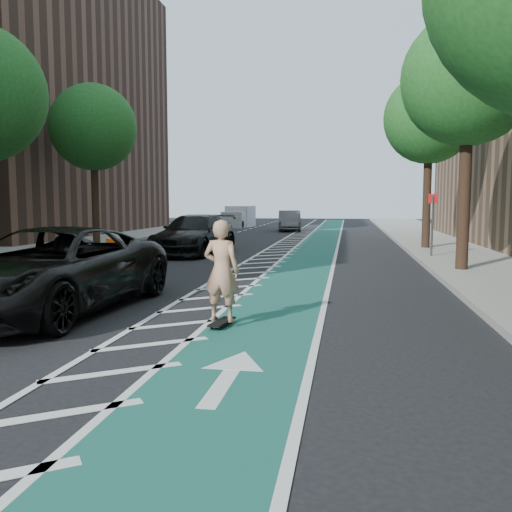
% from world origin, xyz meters
% --- Properties ---
extents(ground, '(120.00, 120.00, 0.00)m').
position_xyz_m(ground, '(0.00, 0.00, 0.00)').
color(ground, black).
rests_on(ground, ground).
extents(bike_lane, '(2.00, 90.00, 0.01)m').
position_xyz_m(bike_lane, '(3.00, 10.00, 0.01)').
color(bike_lane, '#18544E').
rests_on(bike_lane, ground).
extents(buffer_strip, '(1.40, 90.00, 0.01)m').
position_xyz_m(buffer_strip, '(1.50, 10.00, 0.01)').
color(buffer_strip, silver).
rests_on(buffer_strip, ground).
extents(sidewalk_right, '(5.00, 90.00, 0.15)m').
position_xyz_m(sidewalk_right, '(9.50, 10.00, 0.07)').
color(sidewalk_right, gray).
rests_on(sidewalk_right, ground).
extents(curb_right, '(0.12, 90.00, 0.16)m').
position_xyz_m(curb_right, '(7.05, 10.00, 0.08)').
color(curb_right, gray).
rests_on(curb_right, ground).
extents(curb_left, '(0.12, 90.00, 0.16)m').
position_xyz_m(curb_left, '(-7.05, 10.00, 0.08)').
color(curb_left, gray).
rests_on(curb_left, ground).
extents(building_left_far, '(14.00, 22.00, 18.00)m').
position_xyz_m(building_left_far, '(-17.50, 24.00, 9.00)').
color(building_left_far, brown).
rests_on(building_left_far, ground).
extents(tree_r_c, '(4.20, 4.20, 7.90)m').
position_xyz_m(tree_r_c, '(7.90, 8.00, 5.77)').
color(tree_r_c, '#382619').
rests_on(tree_r_c, ground).
extents(tree_r_d, '(4.20, 4.20, 7.90)m').
position_xyz_m(tree_r_d, '(7.90, 16.00, 5.77)').
color(tree_r_d, '#382619').
rests_on(tree_r_d, ground).
extents(tree_l_d, '(4.20, 4.20, 7.90)m').
position_xyz_m(tree_l_d, '(-7.90, 16.00, 5.77)').
color(tree_l_d, '#382619').
rests_on(tree_l_d, ground).
extents(sign_post, '(0.35, 0.08, 2.47)m').
position_xyz_m(sign_post, '(7.60, 12.00, 1.35)').
color(sign_post, '#4C4C4C').
rests_on(sign_post, ground).
extents(skateboard, '(0.35, 0.83, 0.11)m').
position_xyz_m(skateboard, '(2.30, -0.04, 0.09)').
color(skateboard, black).
rests_on(skateboard, ground).
extents(skateboarder, '(0.71, 0.52, 1.78)m').
position_xyz_m(skateboarder, '(2.30, -0.04, 1.00)').
color(skateboarder, tan).
rests_on(skateboarder, skateboard).
extents(suv_near, '(3.15, 6.23, 1.69)m').
position_xyz_m(suv_near, '(-1.35, 0.65, 0.84)').
color(suv_near, black).
rests_on(suv_near, ground).
extents(suv_far, '(2.78, 5.83, 1.64)m').
position_xyz_m(suv_far, '(-1.86, 12.72, 0.82)').
color(suv_far, black).
rests_on(suv_far, ground).
extents(car_silver, '(1.97, 4.47, 1.49)m').
position_xyz_m(car_silver, '(-4.44, 22.23, 0.75)').
color(car_silver, '#A1A2A6').
rests_on(car_silver, ground).
extents(car_grey, '(2.13, 4.73, 1.51)m').
position_xyz_m(car_grey, '(0.20, 30.85, 0.75)').
color(car_grey, '#5B5C61').
rests_on(car_grey, ground).
extents(box_truck, '(2.23, 4.41, 1.78)m').
position_xyz_m(box_truck, '(-4.68, 36.09, 0.82)').
color(box_truck, silver).
rests_on(box_truck, ground).
extents(barrel_a, '(0.64, 0.64, 0.87)m').
position_xyz_m(barrel_a, '(-3.80, 9.00, 0.41)').
color(barrel_a, '#FA5A0D').
rests_on(barrel_a, ground).
extents(barrel_b, '(0.65, 0.65, 0.89)m').
position_xyz_m(barrel_b, '(-1.80, 10.83, 0.42)').
color(barrel_b, '#FF4B0D').
rests_on(barrel_b, ground).
extents(barrel_c, '(0.71, 0.71, 0.97)m').
position_xyz_m(barrel_c, '(-3.32, 14.50, 0.46)').
color(barrel_c, '#FC540D').
rests_on(barrel_c, ground).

